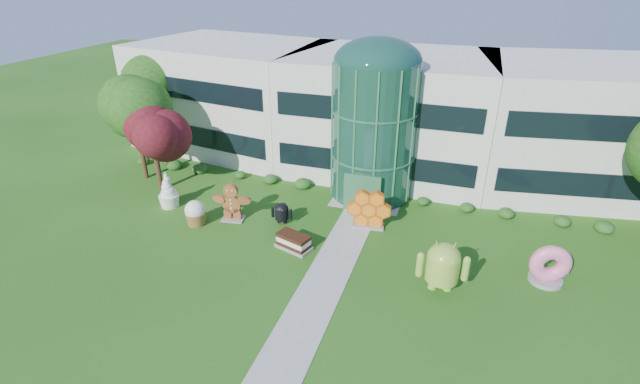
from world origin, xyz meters
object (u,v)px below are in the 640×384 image
(android_green, at_px, (443,264))
(gingerbread, at_px, (232,202))
(android_black, at_px, (282,212))
(donut, at_px, (549,263))

(android_green, relative_size, gingerbread, 1.10)
(android_black, distance_m, donut, 16.29)
(android_green, xyz_separation_m, donut, (5.47, 2.49, -0.45))
(android_green, bearing_deg, android_black, 151.32)
(android_black, relative_size, gingerbread, 0.59)
(android_green, bearing_deg, gingerbread, 158.09)
(android_green, relative_size, android_black, 1.88)
(donut, distance_m, gingerbread, 19.59)
(android_black, relative_size, donut, 0.74)
(donut, xyz_separation_m, gingerbread, (-19.58, 0.69, 0.19))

